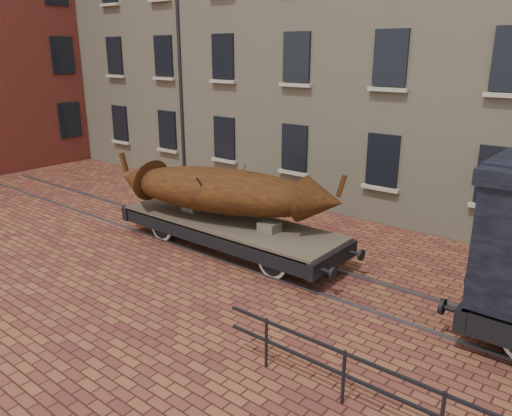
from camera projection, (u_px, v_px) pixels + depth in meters
The scene contains 5 objects.
ground at pixel (265, 262), 13.87m from camera, with size 90.00×90.00×0.00m, color #51231D.
warehouse_cream at pixel (510, 9), 17.38m from camera, with size 40.00×10.19×14.00m.
rail_track at pixel (265, 261), 13.86m from camera, with size 30.00×1.52×0.06m.
flatcar_wagon at pixel (229, 226), 14.46m from camera, with size 7.88×2.14×1.19m.
iron_boat at pixel (223, 190), 14.27m from camera, with size 7.09×3.46×1.69m.
Camera 1 is at (7.85, -10.09, 5.59)m, focal length 35.00 mm.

